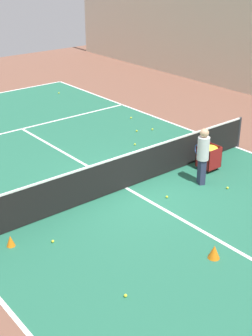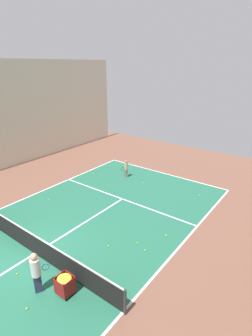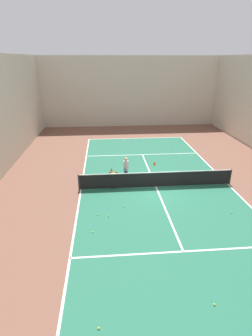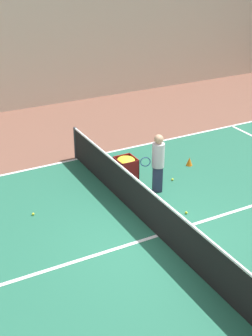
% 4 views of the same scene
% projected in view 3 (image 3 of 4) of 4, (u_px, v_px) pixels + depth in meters
% --- Properties ---
extents(ground_plane, '(38.46, 38.46, 0.00)m').
position_uv_depth(ground_plane, '(156.00, 187.00, 17.34)').
color(ground_plane, brown).
extents(court_playing_area, '(9.85, 23.06, 0.00)m').
position_uv_depth(court_playing_area, '(156.00, 187.00, 17.34)').
color(court_playing_area, '#23664C').
rests_on(court_playing_area, ground).
extents(line_baseline_far, '(9.85, 0.10, 0.00)m').
position_uv_depth(line_baseline_far, '(135.00, 138.00, 27.94)').
color(line_baseline_far, white).
rests_on(line_baseline_far, ground).
extents(line_sideline_left, '(0.10, 23.06, 0.00)m').
position_uv_depth(line_sideline_left, '(81.00, 190.00, 16.96)').
color(line_sideline_left, white).
rests_on(line_sideline_left, ground).
extents(line_sideline_right, '(0.10, 23.06, 0.00)m').
position_uv_depth(line_sideline_right, '(228.00, 184.00, 17.73)').
color(line_sideline_right, white).
rests_on(line_sideline_right, ground).
extents(line_service_near, '(9.85, 0.10, 0.00)m').
position_uv_depth(line_service_near, '(183.00, 251.00, 11.51)').
color(line_service_near, white).
rests_on(line_service_near, ground).
extents(line_service_far, '(9.85, 0.10, 0.00)m').
position_uv_depth(line_service_far, '(142.00, 155.00, 23.17)').
color(line_service_far, white).
rests_on(line_service_far, ground).
extents(line_centre_service, '(0.10, 12.68, 0.00)m').
position_uv_depth(line_centre_service, '(156.00, 187.00, 17.34)').
color(line_centre_service, white).
rests_on(line_centre_service, ground).
extents(hall_enclosure_far, '(21.26, 0.15, 8.23)m').
position_uv_depth(hall_enclosure_far, '(130.00, 92.00, 31.67)').
color(hall_enclosure_far, beige).
rests_on(hall_enclosure_far, ground).
extents(tennis_net, '(10.15, 0.10, 1.06)m').
position_uv_depth(tennis_net, '(156.00, 179.00, 17.13)').
color(tennis_net, '#2D2D33').
rests_on(tennis_net, ground).
extents(coach_at_net, '(0.46, 0.70, 1.71)m').
position_uv_depth(coach_at_net, '(126.00, 167.00, 17.87)').
color(coach_at_net, '#2D3351').
rests_on(coach_at_net, ground).
extents(ball_cart, '(0.58, 0.56, 0.79)m').
position_uv_depth(ball_cart, '(113.00, 177.00, 17.49)').
color(ball_cart, maroon).
rests_on(ball_cart, ground).
extents(training_cone_0, '(0.20, 0.20, 0.27)m').
position_uv_depth(training_cone_0, '(210.00, 179.00, 18.13)').
color(training_cone_0, orange).
rests_on(training_cone_0, ground).
extents(training_cone_1, '(0.20, 0.20, 0.26)m').
position_uv_depth(training_cone_1, '(111.00, 169.00, 19.75)').
color(training_cone_1, orange).
rests_on(training_cone_1, ground).
extents(training_cone_2, '(0.27, 0.27, 0.32)m').
position_uv_depth(training_cone_2, '(154.00, 163.00, 20.87)').
color(training_cone_2, orange).
rests_on(training_cone_2, ground).
extents(tennis_ball_1, '(0.07, 0.07, 0.07)m').
position_uv_depth(tennis_ball_1, '(124.00, 141.00, 26.89)').
color(tennis_ball_1, yellow).
rests_on(tennis_ball_1, ground).
extents(tennis_ball_2, '(0.07, 0.07, 0.07)m').
position_uv_depth(tennis_ball_2, '(93.00, 232.00, 12.75)').
color(tennis_ball_2, yellow).
rests_on(tennis_ball_2, ground).
extents(tennis_ball_3, '(0.07, 0.07, 0.07)m').
position_uv_depth(tennis_ball_3, '(124.00, 206.00, 15.00)').
color(tennis_ball_3, yellow).
rests_on(tennis_ball_3, ground).
extents(tennis_ball_4, '(0.07, 0.07, 0.07)m').
position_uv_depth(tennis_ball_4, '(214.00, 305.00, 8.99)').
color(tennis_ball_4, yellow).
rests_on(tennis_ball_4, ground).
extents(tennis_ball_5, '(0.07, 0.07, 0.07)m').
position_uv_depth(tennis_ball_5, '(232.00, 212.00, 14.38)').
color(tennis_ball_5, yellow).
rests_on(tennis_ball_5, ground).
extents(tennis_ball_6, '(0.07, 0.07, 0.07)m').
position_uv_depth(tennis_ball_6, '(146.00, 179.00, 18.37)').
color(tennis_ball_6, yellow).
rests_on(tennis_ball_6, ground).
extents(tennis_ball_7, '(0.07, 0.07, 0.07)m').
position_uv_depth(tennis_ball_7, '(132.00, 159.00, 22.17)').
color(tennis_ball_7, yellow).
rests_on(tennis_ball_7, ground).
extents(tennis_ball_8, '(0.07, 0.07, 0.07)m').
position_uv_depth(tennis_ball_8, '(181.00, 137.00, 28.41)').
color(tennis_ball_8, yellow).
rests_on(tennis_ball_8, ground).
extents(tennis_ball_10, '(0.07, 0.07, 0.07)m').
position_uv_depth(tennis_ball_10, '(121.00, 176.00, 18.89)').
color(tennis_ball_10, yellow).
rests_on(tennis_ball_10, ground).
extents(tennis_ball_11, '(0.07, 0.07, 0.07)m').
position_uv_depth(tennis_ball_11, '(92.00, 144.00, 25.81)').
color(tennis_ball_11, yellow).
rests_on(tennis_ball_11, ground).
extents(tennis_ball_12, '(0.07, 0.07, 0.07)m').
position_uv_depth(tennis_ball_12, '(196.00, 178.00, 18.56)').
color(tennis_ball_12, yellow).
rests_on(tennis_ball_12, ground).
extents(tennis_ball_13, '(0.07, 0.07, 0.07)m').
position_uv_depth(tennis_ball_13, '(98.00, 214.00, 14.19)').
color(tennis_ball_13, yellow).
rests_on(tennis_ball_13, ground).
extents(tennis_ball_14, '(0.07, 0.07, 0.07)m').
position_uv_depth(tennis_ball_14, '(95.00, 140.00, 27.30)').
color(tennis_ball_14, yellow).
rests_on(tennis_ball_14, ground).
extents(tennis_ball_15, '(0.07, 0.07, 0.07)m').
position_uv_depth(tennis_ball_15, '(99.00, 328.00, 8.20)').
color(tennis_ball_15, yellow).
rests_on(tennis_ball_15, ground).
extents(tennis_ball_16, '(0.07, 0.07, 0.07)m').
position_uv_depth(tennis_ball_16, '(184.00, 165.00, 20.89)').
color(tennis_ball_16, yellow).
rests_on(tennis_ball_16, ground).
extents(tennis_ball_17, '(0.07, 0.07, 0.07)m').
position_uv_depth(tennis_ball_17, '(108.00, 216.00, 14.02)').
color(tennis_ball_17, yellow).
rests_on(tennis_ball_17, ground).
extents(tennis_ball_18, '(0.07, 0.07, 0.07)m').
position_uv_depth(tennis_ball_18, '(176.00, 146.00, 25.44)').
color(tennis_ball_18, yellow).
rests_on(tennis_ball_18, ground).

